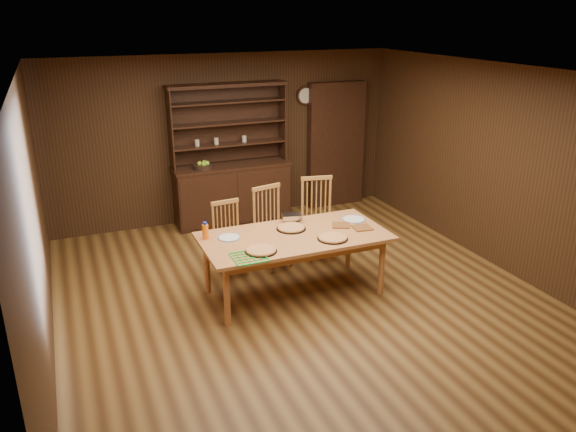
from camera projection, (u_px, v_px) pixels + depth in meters
name	position (u px, v px, depth m)	size (l,w,h in m)	color
floor	(302.00, 296.00, 6.68)	(6.00, 6.00, 0.00)	brown
room_shell	(303.00, 168.00, 6.13)	(6.00, 6.00, 6.00)	white
china_hutch	(232.00, 186.00, 8.85)	(1.84, 0.52, 2.17)	#331B11
doorway	(336.00, 145.00, 9.51)	(1.00, 0.18, 2.10)	#331B11
wall_clock	(305.00, 96.00, 9.06)	(0.30, 0.05, 0.30)	#331B11
dining_table	(294.00, 240.00, 6.53)	(2.16, 1.08, 0.75)	#CA8546
chair_left	(229.00, 236.00, 7.15)	(0.42, 0.41, 0.95)	#BF8541
chair_center	(271.00, 224.00, 7.35)	(0.52, 0.50, 1.07)	#BF8541
chair_right	(318.00, 215.00, 7.63)	(0.53, 0.51, 1.10)	#BF8541
pizza_left	(261.00, 250.00, 6.06)	(0.35, 0.35, 0.04)	black
pizza_right	(333.00, 238.00, 6.39)	(0.35, 0.35, 0.04)	black
pizza_center	(291.00, 228.00, 6.68)	(0.35, 0.35, 0.04)	black
cooling_rack	(249.00, 257.00, 5.92)	(0.34, 0.34, 0.02)	green
plate_left	(229.00, 238.00, 6.42)	(0.26, 0.26, 0.02)	silver
plate_right	(354.00, 219.00, 6.97)	(0.28, 0.28, 0.02)	silver
foil_dish	(292.00, 218.00, 6.91)	(0.24, 0.17, 0.10)	silver
juice_bottle	(205.00, 231.00, 6.38)	(0.07, 0.07, 0.20)	orange
pot_holder_a	(362.00, 228.00, 6.71)	(0.21, 0.21, 0.02)	red
pot_holder_b	(341.00, 225.00, 6.79)	(0.21, 0.21, 0.02)	red
fruit_bowl	(203.00, 166.00, 8.50)	(0.30, 0.30, 0.12)	black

